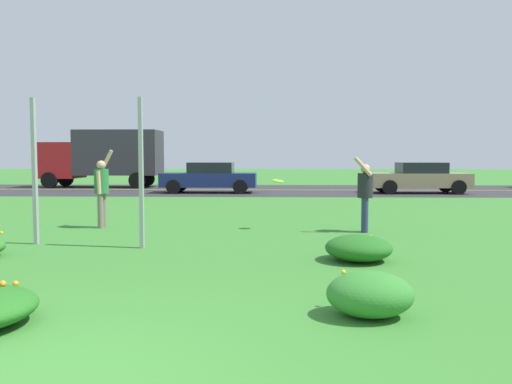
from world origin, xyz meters
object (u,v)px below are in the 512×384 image
Objects in this scene: sign_post_near_path at (35,171)px; person_thrower_green_shirt at (102,187)px; sign_post_by_roadside at (141,173)px; frisbee_lime at (278,181)px; person_catcher_dark_shirt at (365,191)px; car_tan_center_left at (419,178)px; car_navy_center_right at (210,177)px; box_truck_red at (103,155)px.

sign_post_near_path is 2.44m from person_thrower_green_shirt.
sign_post_by_roadside is 10.38× the size of frisbee_lime.
person_thrower_green_shirt is at bearing 77.82° from sign_post_near_path.
sign_post_near_path is 10.53× the size of frisbee_lime.
person_catcher_dark_shirt reaches higher than frisbee_lime.
person_catcher_dark_shirt is 13.67m from car_tan_center_left.
person_thrower_green_shirt is at bearing 175.23° from person_catcher_dark_shirt.
person_thrower_green_shirt is at bearing 121.61° from sign_post_by_roadside.
sign_post_near_path is 14.73m from car_navy_center_right.
sign_post_near_path is at bearing -128.13° from car_tan_center_left.
person_catcher_dark_shirt is (6.68, 1.83, -0.50)m from sign_post_near_path.
person_thrower_green_shirt is at bearing 177.79° from frisbee_lime.
person_catcher_dark_shirt is at bearing -10.23° from frisbee_lime.
person_thrower_green_shirt is (0.51, 2.35, -0.44)m from sign_post_near_path.
box_truck_red is at bearing 104.82° from sign_post_near_path.
box_truck_red is (-5.01, 18.93, 0.39)m from sign_post_near_path.
car_tan_center_left is at bearing 58.17° from sign_post_by_roadside.
frisbee_lime is 14.17m from car_tan_center_left.
box_truck_red reaches higher than person_catcher_dark_shirt.
frisbee_lime is 0.06× the size of car_navy_center_right.
frisbee_lime is (2.55, 2.55, -0.26)m from sign_post_by_roadside.
sign_post_by_roadside reaches higher than car_navy_center_right.
sign_post_by_roadside is 17.67m from car_tan_center_left.
car_tan_center_left is (6.76, 12.45, -0.40)m from frisbee_lime.
car_navy_center_right is at bearing 111.84° from person_catcher_dark_shirt.
car_tan_center_left is (9.31, 15.00, -0.66)m from sign_post_by_roadside.
car_tan_center_left is at bearing 69.44° from person_catcher_dark_shirt.
sign_post_by_roadside is 0.62× the size of car_tan_center_left.
sign_post_near_path is 1.51× the size of person_thrower_green_shirt.
frisbee_lime is 0.06× the size of car_tan_center_left.
car_navy_center_right is at bearing 85.14° from person_thrower_green_shirt.
car_navy_center_right is at bearing 92.38° from sign_post_by_roadside.
sign_post_by_roadside reaches higher than person_catcher_dark_shirt.
person_catcher_dark_shirt is at bearing -4.77° from person_thrower_green_shirt.
sign_post_near_path is 0.63× the size of car_navy_center_right.
person_thrower_green_shirt is 0.42× the size of car_tan_center_left.
person_catcher_dark_shirt is 0.26× the size of box_truck_red.
box_truck_red reaches higher than person_thrower_green_shirt.
sign_post_near_path is 18.62m from car_tan_center_left.
car_navy_center_right is (1.05, 12.29, -0.23)m from person_thrower_green_shirt.
sign_post_by_roadside is at bearing -87.62° from car_navy_center_right.
sign_post_near_path is at bearing 170.49° from sign_post_by_roadside.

